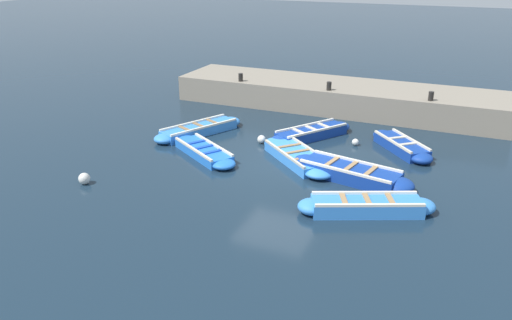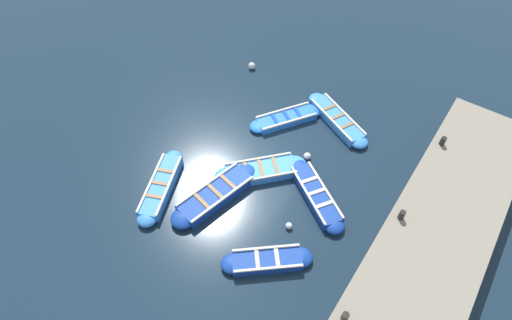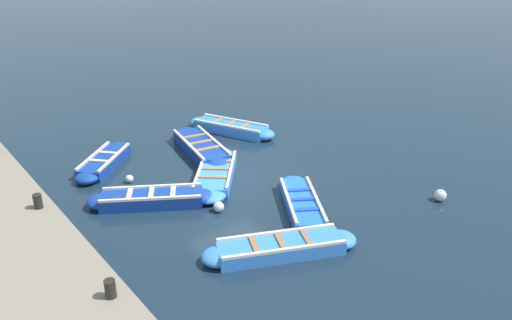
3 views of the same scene
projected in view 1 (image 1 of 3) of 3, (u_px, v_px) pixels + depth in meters
ground_plane at (278, 164)px, 16.12m from camera, size 120.00×120.00×0.00m
boat_inner_gap at (311, 133)px, 18.35m from camera, size 3.39×2.55×0.43m
boat_end_of_row at (401, 146)px, 17.16m from camera, size 2.81×2.58×0.40m
boat_tucked at (204, 151)px, 16.75m from camera, size 2.50×3.30×0.35m
boat_outer_left at (367, 206)px, 12.98m from camera, size 2.13×3.59×0.44m
boat_stern_in at (350, 173)px, 14.95m from camera, size 1.69×4.01×0.46m
boat_outer_right at (199, 130)px, 18.77m from camera, size 3.75×2.31×0.40m
boat_near_quay at (297, 156)px, 16.28m from camera, size 3.20×3.41×0.38m
quay_wall at (336, 96)px, 21.88m from camera, size 3.19×14.06×1.09m
bollard_north at (431, 96)px, 19.07m from camera, size 0.20×0.20×0.35m
bollard_mid_north at (329, 86)px, 20.55m from camera, size 0.20×0.20×0.35m
bollard_mid_south at (241, 77)px, 22.03m from camera, size 0.20×0.20×0.35m
buoy_orange_near at (84, 179)px, 14.64m from camera, size 0.34×0.34×0.34m
buoy_yellow_far at (261, 139)px, 17.85m from camera, size 0.30×0.30×0.30m
buoy_white_drifting at (355, 142)px, 17.65m from camera, size 0.24×0.24×0.24m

